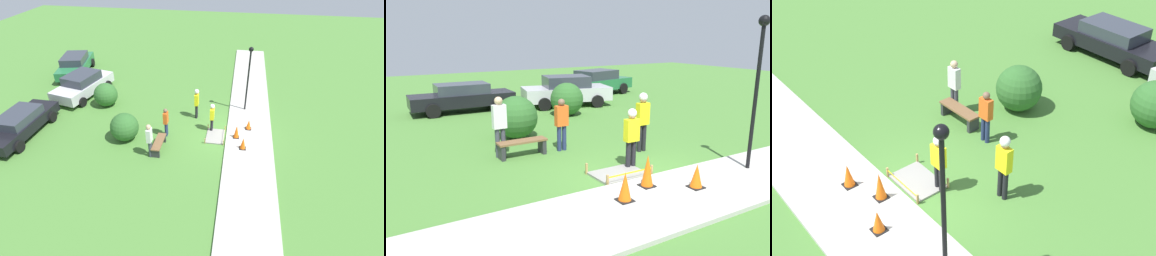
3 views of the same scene
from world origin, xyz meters
TOP-DOWN VIEW (x-y plane):
  - ground_plane at (0.00, 0.00)m, footprint 60.00×60.00m
  - sidewalk at (0.00, -1.24)m, footprint 28.00×2.49m
  - wet_concrete_patch at (-0.44, 0.59)m, footprint 1.45×1.03m
  - traffic_cone_near_patch at (-1.39, -0.91)m, footprint 0.34×0.34m
  - traffic_cone_far_patch at (-0.44, -0.54)m, footprint 0.34×0.34m
  - traffic_cone_sidewalk_edge at (0.51, -1.19)m, footprint 0.34×0.34m
  - park_bench at (-2.04, 3.37)m, footprint 1.53×0.44m
  - worker_supervisor at (0.17, 0.87)m, footprint 0.40×0.24m
  - worker_assistant at (1.44, 1.94)m, footprint 0.40×0.27m
  - bystander_in_orange_shirt at (-0.72, 3.29)m, footprint 0.40×0.22m
  - bystander_in_gray_shirt at (-2.62, 3.65)m, footprint 0.40×0.24m
  - lamppost_near at (2.76, -0.94)m, footprint 0.28×0.28m
  - parked_car_black at (-1.92, 11.21)m, footprint 4.83×2.03m
  - parked_car_green at (6.49, 12.34)m, footprint 4.99×2.85m
  - parked_car_silver at (3.12, 10.03)m, footprint 4.75×2.82m
  - shrub_rounded_near at (2.01, 7.93)m, footprint 1.50×1.50m
  - shrub_rounded_mid at (-1.43, 5.41)m, footprint 1.53×1.53m

SIDE VIEW (x-z plane):
  - ground_plane at x=0.00m, z-range 0.00..0.00m
  - wet_concrete_patch at x=-0.44m, z-range -0.12..0.19m
  - sidewalk at x=0.00m, z-range 0.00..0.10m
  - park_bench at x=-2.04m, z-range 0.09..0.60m
  - traffic_cone_sidewalk_edge at x=0.51m, z-range 0.10..0.68m
  - traffic_cone_near_patch at x=-1.39m, z-range 0.10..0.75m
  - traffic_cone_far_patch at x=-0.44m, z-range 0.10..0.87m
  - parked_car_black at x=-1.92m, z-range 0.04..1.39m
  - shrub_rounded_near at x=2.01m, z-range 0.00..1.50m
  - shrub_rounded_mid at x=-1.43m, z-range 0.00..1.53m
  - parked_car_green at x=6.49m, z-range 0.03..1.54m
  - parked_car_silver at x=3.12m, z-range 0.02..1.57m
  - bystander_in_orange_shirt at x=-0.72m, z-range 0.11..1.79m
  - worker_supervisor at x=0.17m, z-range 0.15..1.84m
  - bystander_in_gray_shirt at x=-2.62m, z-range 0.14..1.99m
  - worker_assistant at x=1.44m, z-range 0.20..2.09m
  - lamppost_near at x=2.76m, z-range 0.71..4.72m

